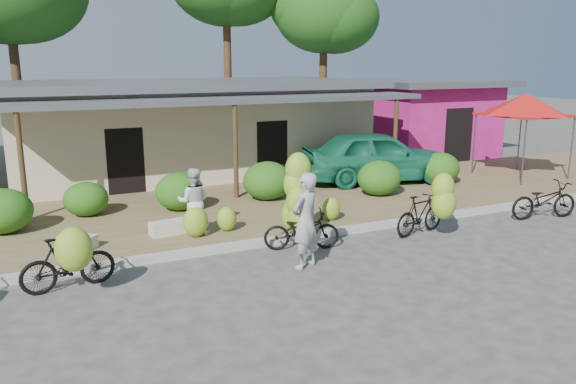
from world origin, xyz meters
name	(u,v)px	position (x,y,z in m)	size (l,w,h in m)	color
ground	(344,268)	(0.00, 0.00, 0.00)	(100.00, 100.00, 0.00)	#42403E
sidewalk	(251,208)	(0.00, 5.00, 0.06)	(60.00, 6.00, 0.12)	olive
curb	(299,237)	(0.00, 2.00, 0.07)	(60.00, 0.25, 0.15)	#A8A399
shop_main	(189,126)	(0.00, 10.93, 1.72)	(13.00, 8.50, 3.35)	beige
shop_pink	(420,116)	(10.50, 10.99, 1.67)	(6.00, 6.00, 3.25)	#C61E8E
tree_near_right	(319,11)	(7.31, 14.61, 6.28)	(4.69, 4.53, 8.03)	#48301D
hedge_0	(2,211)	(-6.11, 5.11, 0.65)	(1.35, 1.21, 1.05)	#265814
hedge_1	(86,199)	(-4.20, 5.88, 0.56)	(1.13, 1.02, 0.88)	#265814
hedge_2	(180,191)	(-1.86, 5.42, 0.63)	(1.31, 1.18, 1.02)	#265814
hedge_3	(267,181)	(0.73, 5.50, 0.67)	(1.42, 1.28, 1.11)	#265814
hedge_4	(379,178)	(3.95, 4.56, 0.64)	(1.34, 1.20, 1.04)	#265814
hedge_5	(440,168)	(6.66, 5.06, 0.63)	(1.31, 1.18, 1.02)	#265814
red_canopy	(525,104)	(9.99, 4.84, 2.61)	(3.50, 3.50, 2.86)	#59595E
bike_left	(69,260)	(-4.99, 1.06, 0.61)	(1.70, 1.24, 1.33)	black
bike_center	(299,210)	(-0.14, 1.70, 0.82)	(1.75, 1.36, 2.06)	black
bike_right	(428,208)	(2.85, 0.97, 0.68)	(1.67, 1.28, 1.58)	black
bike_far_right	(544,200)	(6.59, 0.91, 0.49)	(1.96, 1.02, 0.98)	black
loose_banana_a	(196,222)	(-2.16, 2.91, 0.48)	(0.57, 0.49, 0.71)	#9CC330
loose_banana_b	(227,219)	(-1.37, 3.04, 0.41)	(0.47, 0.40, 0.58)	#9CC330
loose_banana_c	(331,209)	(1.30, 2.79, 0.41)	(0.47, 0.40, 0.59)	#9CC330
sack_near	(169,228)	(-2.67, 3.39, 0.27)	(0.85, 0.40, 0.30)	silver
sack_far	(78,242)	(-4.67, 3.22, 0.26)	(0.75, 0.38, 0.28)	silver
vendor	(305,221)	(-0.66, 0.40, 0.96)	(0.70, 0.46, 1.93)	#9A9A9A
bystander	(194,201)	(-2.12, 3.15, 0.89)	(0.75, 0.58, 1.54)	silver
teal_van	(377,156)	(4.99, 6.20, 0.98)	(2.02, 5.02, 1.71)	#17694A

